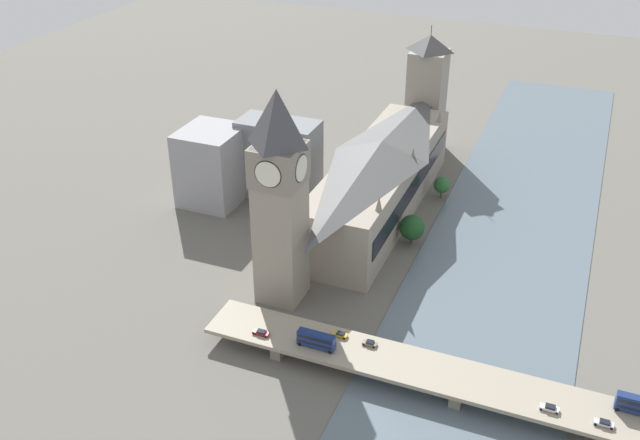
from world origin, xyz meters
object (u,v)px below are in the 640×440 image
clock_tower (279,193)px  victoria_tower (426,94)px  car_northbound_tail (340,334)px  car_southbound_mid (261,333)px  car_northbound_lead (604,423)px  road_bridge (461,381)px  double_decker_bus_lead (316,340)px  car_southbound_lead (550,408)px  parliament_hall (381,178)px  car_northbound_mid (370,343)px

clock_tower → victoria_tower: bearing=-95.2°
car_northbound_tail → car_southbound_mid: car_southbound_mid is taller
car_southbound_mid → clock_tower: bearing=-78.2°
clock_tower → car_northbound_lead: 103.02m
road_bridge → victoria_tower: bearing=-71.6°
clock_tower → double_decker_bus_lead: clock_tower is taller
car_northbound_lead → car_southbound_mid: size_ratio=0.95×
double_decker_bus_lead → car_southbound_mid: 16.33m
car_southbound_mid → car_northbound_lead: bearing=-179.9°
car_northbound_lead → car_southbound_lead: (12.47, -0.22, 0.03)m
road_bridge → car_southbound_mid: car_southbound_mid is taller
car_southbound_lead → car_southbound_mid: bearing=0.2°
clock_tower → victoria_tower: (-11.34, -125.27, -10.40)m
victoria_tower → double_decker_bus_lead: bearing=93.9°
road_bridge → double_decker_bus_lead: size_ratio=13.25×
parliament_hall → car_northbound_lead: (-83.81, 87.69, -8.41)m
road_bridge → car_northbound_lead: bearing=174.3°
parliament_hall → victoria_tower: (0.06, -63.12, 11.12)m
parliament_hall → clock_tower: clock_tower is taller
road_bridge → car_northbound_mid: bearing=-7.7°
clock_tower → road_bridge: (-60.50, 22.08, -31.63)m
parliament_hall → car_northbound_tail: parliament_hall is taller
parliament_hall → clock_tower: bearing=79.6°
parliament_hall → car_northbound_mid: (-23.27, 80.75, -8.43)m
road_bridge → car_northbound_mid: (25.83, -3.48, 1.67)m
parliament_hall → car_southbound_lead: 113.18m
car_northbound_mid → car_northbound_tail: size_ratio=0.97×
car_northbound_lead → car_northbound_mid: size_ratio=1.17×
clock_tower → double_decker_bus_lead: bearing=130.9°
car_southbound_lead → car_northbound_tail: bearing=-7.2°
parliament_hall → victoria_tower: size_ratio=1.88×
car_northbound_tail → car_northbound_lead: bearing=173.9°
car_southbound_lead → car_southbound_mid: car_southbound_lead is taller
double_decker_bus_lead → car_northbound_tail: 8.26m
victoria_tower → car_southbound_mid: size_ratio=11.55×
car_northbound_lead → car_northbound_mid: 60.93m
victoria_tower → car_southbound_mid: victoria_tower is taller
parliament_hall → road_bridge: size_ratio=0.73×
double_decker_bus_lead → car_northbound_lead: 73.68m
victoria_tower → car_northbound_lead: victoria_tower is taller
clock_tower → double_decker_bus_lead: (-21.55, 24.89, -28.00)m
victoria_tower → car_northbound_tail: bearing=95.8°
double_decker_bus_lead → car_northbound_lead: double_decker_bus_lead is taller
parliament_hall → car_northbound_tail: size_ratio=25.81×
road_bridge → car_northbound_lead: size_ratio=31.26×
parliament_hall → car_northbound_tail: 82.08m
road_bridge → car_northbound_mid: 26.11m
clock_tower → double_decker_bus_lead: 43.22m
double_decker_bus_lead → car_southbound_lead: 61.21m
car_northbound_mid → car_southbound_lead: bearing=172.0°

